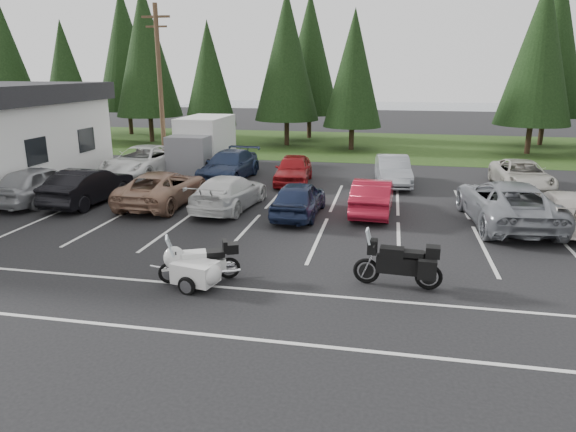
# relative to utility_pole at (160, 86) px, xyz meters

# --- Properties ---
(ground) EXTENTS (120.00, 120.00, 0.00)m
(ground) POSITION_rel_utility_pole_xyz_m (10.00, -12.00, -4.70)
(ground) COLOR black
(ground) RESTS_ON ground
(grass_strip) EXTENTS (80.00, 16.00, 0.01)m
(grass_strip) POSITION_rel_utility_pole_xyz_m (10.00, 12.00, -4.69)
(grass_strip) COLOR #193310
(grass_strip) RESTS_ON ground
(lake_water) EXTENTS (70.00, 50.00, 0.02)m
(lake_water) POSITION_rel_utility_pole_xyz_m (14.00, 43.00, -4.70)
(lake_water) COLOR slate
(lake_water) RESTS_ON ground
(utility_pole) EXTENTS (1.60, 0.26, 9.00)m
(utility_pole) POSITION_rel_utility_pole_xyz_m (0.00, 0.00, 0.00)
(utility_pole) COLOR #473321
(utility_pole) RESTS_ON ground
(box_truck) EXTENTS (2.40, 5.60, 2.90)m
(box_truck) POSITION_rel_utility_pole_xyz_m (2.00, 0.50, -3.25)
(box_truck) COLOR silver
(box_truck) RESTS_ON ground
(stall_markings) EXTENTS (32.00, 16.00, 0.01)m
(stall_markings) POSITION_rel_utility_pole_xyz_m (10.00, -10.00, -4.69)
(stall_markings) COLOR silver
(stall_markings) RESTS_ON ground
(conifer_0) EXTENTS (4.58, 4.58, 10.66)m
(conifer_0) POSITION_rel_utility_pole_xyz_m (-18.00, 10.50, 1.53)
(conifer_0) COLOR #332316
(conifer_0) RESTS_ON ground
(conifer_1) EXTENTS (3.96, 3.96, 9.22)m
(conifer_1) POSITION_rel_utility_pole_xyz_m (-12.00, 9.20, 0.69)
(conifer_1) COLOR #332316
(conifer_1) RESTS_ON ground
(conifer_2) EXTENTS (5.10, 5.10, 11.89)m
(conifer_2) POSITION_rel_utility_pole_xyz_m (-6.00, 10.80, 2.25)
(conifer_2) COLOR #332316
(conifer_2) RESTS_ON ground
(conifer_3) EXTENTS (3.87, 3.87, 9.02)m
(conifer_3) POSITION_rel_utility_pole_xyz_m (-0.50, 9.40, 0.57)
(conifer_3) COLOR #332316
(conifer_3) RESTS_ON ground
(conifer_4) EXTENTS (4.80, 4.80, 11.17)m
(conifer_4) POSITION_rel_utility_pole_xyz_m (5.00, 10.90, 1.83)
(conifer_4) COLOR #332316
(conifer_4) RESTS_ON ground
(conifer_5) EXTENTS (4.14, 4.14, 9.63)m
(conifer_5) POSITION_rel_utility_pole_xyz_m (10.00, 9.60, 0.93)
(conifer_5) COLOR #332316
(conifer_5) RESTS_ON ground
(conifer_6) EXTENTS (4.93, 4.93, 11.48)m
(conifer_6) POSITION_rel_utility_pole_xyz_m (22.00, 10.10, 2.01)
(conifer_6) COLOR #332316
(conifer_6) RESTS_ON ground
(conifer_back_a) EXTENTS (5.28, 5.28, 12.30)m
(conifer_back_a) POSITION_rel_utility_pole_xyz_m (-10.00, 15.00, 2.49)
(conifer_back_a) COLOR #332316
(conifer_back_a) RESTS_ON ground
(conifer_back_b) EXTENTS (4.97, 4.97, 11.58)m
(conifer_back_b) POSITION_rel_utility_pole_xyz_m (6.00, 15.50, 2.07)
(conifer_back_b) COLOR #332316
(conifer_back_b) RESTS_ON ground
(conifer_back_c) EXTENTS (5.50, 5.50, 12.81)m
(conifer_back_c) POSITION_rel_utility_pole_xyz_m (24.00, 14.80, 2.80)
(conifer_back_c) COLOR #332316
(conifer_back_c) RESTS_ON ground
(car_near_0) EXTENTS (2.15, 4.83, 1.62)m
(car_near_0) POSITION_rel_utility_pole_xyz_m (-2.07, -8.30, -3.89)
(car_near_0) COLOR #A0A1A5
(car_near_0) RESTS_ON ground
(car_near_1) EXTENTS (1.93, 4.75, 1.53)m
(car_near_1) POSITION_rel_utility_pole_xyz_m (0.16, -8.12, -3.93)
(car_near_1) COLOR black
(car_near_1) RESTS_ON ground
(car_near_2) EXTENTS (2.50, 5.27, 1.45)m
(car_near_2) POSITION_rel_utility_pole_xyz_m (3.36, -7.65, -3.97)
(car_near_2) COLOR #936C55
(car_near_2) RESTS_ON ground
(car_near_3) EXTENTS (2.44, 4.99, 1.40)m
(car_near_3) POSITION_rel_utility_pole_xyz_m (6.34, -7.77, -4.00)
(car_near_3) COLOR silver
(car_near_3) RESTS_ON ground
(car_near_4) EXTENTS (1.80, 4.18, 1.40)m
(car_near_4) POSITION_rel_utility_pole_xyz_m (9.35, -8.28, -4.00)
(car_near_4) COLOR #19223F
(car_near_4) RESTS_ON ground
(car_near_5) EXTENTS (1.64, 4.32, 1.41)m
(car_near_5) POSITION_rel_utility_pole_xyz_m (12.17, -7.32, -3.99)
(car_near_5) COLOR maroon
(car_near_5) RESTS_ON ground
(car_near_6) EXTENTS (3.26, 6.16, 1.65)m
(car_near_6) POSITION_rel_utility_pole_xyz_m (17.10, -7.89, -3.87)
(car_near_6) COLOR gray
(car_near_6) RESTS_ON ground
(car_near_7) EXTENTS (2.10, 4.82, 1.38)m
(car_near_7) POSITION_rel_utility_pole_xyz_m (18.99, -8.01, -4.01)
(car_near_7) COLOR beige
(car_near_7) RESTS_ON ground
(car_far_0) EXTENTS (3.06, 5.92, 1.60)m
(car_far_0) POSITION_rel_utility_pole_xyz_m (-0.31, -2.14, -3.90)
(car_far_0) COLOR white
(car_far_0) RESTS_ON ground
(car_far_1) EXTENTS (2.44, 5.26, 1.49)m
(car_far_1) POSITION_rel_utility_pole_xyz_m (4.56, -2.20, -3.95)
(car_far_1) COLOR #1C2948
(car_far_1) RESTS_ON ground
(car_far_2) EXTENTS (1.99, 4.32, 1.43)m
(car_far_2) POSITION_rel_utility_pole_xyz_m (8.02, -2.41, -3.98)
(car_far_2) COLOR maroon
(car_far_2) RESTS_ON ground
(car_far_3) EXTENTS (1.95, 4.48, 1.43)m
(car_far_3) POSITION_rel_utility_pole_xyz_m (12.96, -1.79, -3.98)
(car_far_3) COLOR gray
(car_far_3) RESTS_ON ground
(car_far_4) EXTENTS (2.40, 4.95, 1.36)m
(car_far_4) POSITION_rel_utility_pole_xyz_m (19.04, -1.54, -4.02)
(car_far_4) COLOR #B6B2A7
(car_far_4) RESTS_ON ground
(touring_motorcycle) EXTENTS (2.53, 1.67, 1.35)m
(touring_motorcycle) POSITION_rel_utility_pole_xyz_m (7.84, -15.21, -4.02)
(touring_motorcycle) COLOR silver
(touring_motorcycle) RESTS_ON ground
(cargo_trailer) EXTENTS (1.77, 1.23, 0.74)m
(cargo_trailer) POSITION_rel_utility_pole_xyz_m (7.90, -15.69, -4.33)
(cargo_trailer) COLOR silver
(cargo_trailer) RESTS_ON ground
(adventure_motorcycle) EXTENTS (2.63, 1.07, 1.57)m
(adventure_motorcycle) POSITION_rel_utility_pole_xyz_m (13.10, -14.53, -3.92)
(adventure_motorcycle) COLOR black
(adventure_motorcycle) RESTS_ON ground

